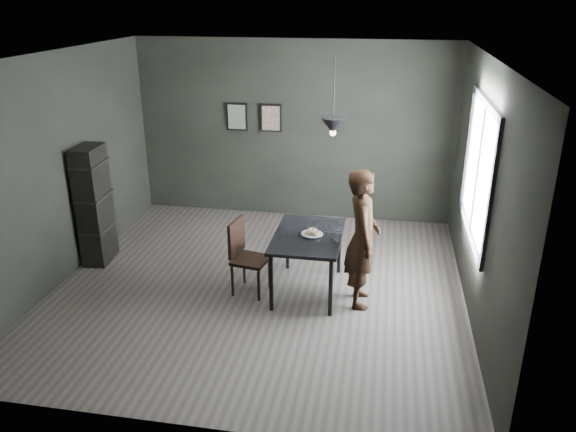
% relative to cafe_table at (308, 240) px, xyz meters
% --- Properties ---
extents(ground, '(5.00, 5.00, 0.00)m').
position_rel_cafe_table_xyz_m(ground, '(-0.60, 0.00, -0.67)').
color(ground, '#3D3834').
rests_on(ground, ground).
extents(back_wall, '(5.00, 0.10, 2.80)m').
position_rel_cafe_table_xyz_m(back_wall, '(-0.60, 2.50, 0.73)').
color(back_wall, black).
rests_on(back_wall, ground).
extents(ceiling, '(5.00, 5.00, 0.02)m').
position_rel_cafe_table_xyz_m(ceiling, '(-0.60, 0.00, 2.13)').
color(ceiling, silver).
rests_on(ceiling, ground).
extents(window_assembly, '(0.04, 1.96, 1.56)m').
position_rel_cafe_table_xyz_m(window_assembly, '(1.87, 0.20, 0.93)').
color(window_assembly, white).
rests_on(window_assembly, ground).
extents(cafe_table, '(0.80, 1.20, 0.75)m').
position_rel_cafe_table_xyz_m(cafe_table, '(0.00, 0.00, 0.00)').
color(cafe_table, black).
rests_on(cafe_table, ground).
extents(white_plate, '(0.23, 0.23, 0.01)m').
position_rel_cafe_table_xyz_m(white_plate, '(0.05, -0.01, 0.08)').
color(white_plate, silver).
rests_on(white_plate, cafe_table).
extents(donut_pile, '(0.18, 0.14, 0.08)m').
position_rel_cafe_table_xyz_m(donut_pile, '(0.05, -0.01, 0.12)').
color(donut_pile, beige).
rests_on(donut_pile, white_plate).
extents(woman, '(0.45, 0.64, 1.65)m').
position_rel_cafe_table_xyz_m(woman, '(0.65, -0.17, 0.15)').
color(woman, black).
rests_on(woman, ground).
extents(wood_chair, '(0.46, 0.46, 0.92)m').
position_rel_cafe_table_xyz_m(wood_chair, '(-0.75, -0.14, -0.15)').
color(wood_chair, black).
rests_on(wood_chair, ground).
extents(shelf_unit, '(0.34, 0.56, 1.60)m').
position_rel_cafe_table_xyz_m(shelf_unit, '(-2.92, 0.35, 0.13)').
color(shelf_unit, black).
rests_on(shelf_unit, ground).
extents(pendant_lamp, '(0.28, 0.28, 0.86)m').
position_rel_cafe_table_xyz_m(pendant_lamp, '(0.25, 0.10, 1.38)').
color(pendant_lamp, black).
rests_on(pendant_lamp, ground).
extents(framed_print_left, '(0.34, 0.04, 0.44)m').
position_rel_cafe_table_xyz_m(framed_print_left, '(-1.50, 2.47, 0.93)').
color(framed_print_left, black).
rests_on(framed_print_left, ground).
extents(framed_print_right, '(0.34, 0.04, 0.44)m').
position_rel_cafe_table_xyz_m(framed_print_right, '(-0.95, 2.47, 0.93)').
color(framed_print_right, black).
rests_on(framed_print_right, ground).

